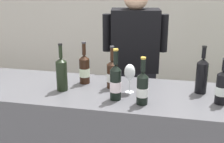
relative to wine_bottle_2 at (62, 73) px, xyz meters
The scene contains 10 objects.
wall_back 2.69m from the wine_bottle_2, 83.11° to the left, with size 8.00×0.10×2.80m, color beige.
wine_bottle_2 is the anchor object (origin of this frame).
wine_bottle_3 1.00m from the wine_bottle_2, ahead, with size 0.08×0.08×0.34m.
wine_bottle_4 0.42m from the wine_bottle_2, 11.56° to the right, with size 0.08×0.08×0.35m.
wine_bottle_5 0.21m from the wine_bottle_2, 56.94° to the left, with size 0.08×0.08×0.33m.
wine_bottle_6 1.10m from the wine_bottle_2, ahead, with size 0.08×0.08×0.31m.
wine_bottle_7 0.37m from the wine_bottle_2, 19.98° to the left, with size 0.08×0.08×0.32m.
wine_bottle_8 0.61m from the wine_bottle_2, 11.55° to the right, with size 0.08×0.08×0.32m.
wine_glass 0.49m from the wine_bottle_2, ahead, with size 0.08×0.08×0.21m.
person_server 0.89m from the wine_bottle_2, 59.66° to the left, with size 0.58×0.31×1.69m.
Camera 1 is at (0.47, -2.00, 1.79)m, focal length 48.30 mm.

